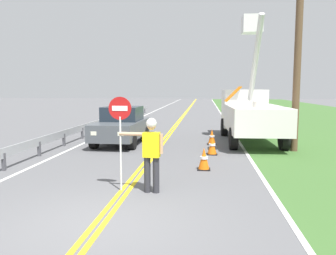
{
  "coord_description": "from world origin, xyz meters",
  "views": [
    {
      "loc": [
        1.94,
        -6.03,
        2.53
      ],
      "look_at": [
        0.71,
        5.54,
        1.2
      ],
      "focal_mm": 36.69,
      "sensor_mm": 36.0,
      "label": 1
    }
  ],
  "objects_px": {
    "traffic_cone_lead": "(204,159)",
    "utility_pole_near": "(298,39)",
    "oncoming_sedan_nearest": "(121,126)",
    "traffic_cone_mid": "(212,146)",
    "stop_sign_paddle": "(120,122)",
    "traffic_cone_tail": "(212,137)",
    "flagger_worker": "(151,150)",
    "utility_bucket_truck": "(249,111)"
  },
  "relations": [
    {
      "from": "flagger_worker",
      "to": "traffic_cone_mid",
      "type": "height_order",
      "value": "flagger_worker"
    },
    {
      "from": "oncoming_sedan_nearest",
      "to": "traffic_cone_tail",
      "type": "xyz_separation_m",
      "value": [
        4.1,
        0.25,
        -0.5
      ]
    },
    {
      "from": "traffic_cone_lead",
      "to": "traffic_cone_mid",
      "type": "xyz_separation_m",
      "value": [
        0.31,
        2.51,
        0.0
      ]
    },
    {
      "from": "flagger_worker",
      "to": "utility_bucket_truck",
      "type": "xyz_separation_m",
      "value": [
        3.43,
        8.75,
        0.38
      ]
    },
    {
      "from": "utility_pole_near",
      "to": "traffic_cone_tail",
      "type": "height_order",
      "value": "utility_pole_near"
    },
    {
      "from": "traffic_cone_lead",
      "to": "utility_pole_near",
      "type": "bearing_deg",
      "value": 45.06
    },
    {
      "from": "flagger_worker",
      "to": "utility_bucket_truck",
      "type": "relative_size",
      "value": 0.27
    },
    {
      "from": "traffic_cone_mid",
      "to": "stop_sign_paddle",
      "type": "bearing_deg",
      "value": -115.37
    },
    {
      "from": "stop_sign_paddle",
      "to": "utility_pole_near",
      "type": "xyz_separation_m",
      "value": [
        5.67,
        6.08,
        2.73
      ]
    },
    {
      "from": "traffic_cone_lead",
      "to": "traffic_cone_mid",
      "type": "distance_m",
      "value": 2.53
    },
    {
      "from": "flagger_worker",
      "to": "traffic_cone_mid",
      "type": "distance_m",
      "value": 5.3
    },
    {
      "from": "oncoming_sedan_nearest",
      "to": "traffic_cone_mid",
      "type": "distance_m",
      "value": 4.6
    },
    {
      "from": "utility_pole_near",
      "to": "traffic_cone_lead",
      "type": "height_order",
      "value": "utility_pole_near"
    },
    {
      "from": "oncoming_sedan_nearest",
      "to": "traffic_cone_mid",
      "type": "height_order",
      "value": "oncoming_sedan_nearest"
    },
    {
      "from": "oncoming_sedan_nearest",
      "to": "utility_pole_near",
      "type": "bearing_deg",
      "value": -7.58
    },
    {
      "from": "oncoming_sedan_nearest",
      "to": "utility_pole_near",
      "type": "distance_m",
      "value": 8.27
    },
    {
      "from": "utility_pole_near",
      "to": "traffic_cone_mid",
      "type": "relative_size",
      "value": 12.15
    },
    {
      "from": "flagger_worker",
      "to": "stop_sign_paddle",
      "type": "height_order",
      "value": "stop_sign_paddle"
    },
    {
      "from": "flagger_worker",
      "to": "traffic_cone_lead",
      "type": "xyz_separation_m",
      "value": [
        1.27,
        2.5,
        -0.71
      ]
    },
    {
      "from": "flagger_worker",
      "to": "utility_bucket_truck",
      "type": "distance_m",
      "value": 9.41
    },
    {
      "from": "stop_sign_paddle",
      "to": "traffic_cone_lead",
      "type": "relative_size",
      "value": 3.33
    },
    {
      "from": "stop_sign_paddle",
      "to": "oncoming_sedan_nearest",
      "type": "bearing_deg",
      "value": 103.63
    },
    {
      "from": "utility_pole_near",
      "to": "flagger_worker",
      "type": "bearing_deg",
      "value": -128.62
    },
    {
      "from": "utility_bucket_truck",
      "to": "traffic_cone_tail",
      "type": "relative_size",
      "value": 9.82
    },
    {
      "from": "stop_sign_paddle",
      "to": "traffic_cone_tail",
      "type": "relative_size",
      "value": 3.33
    },
    {
      "from": "stop_sign_paddle",
      "to": "utility_pole_near",
      "type": "relative_size",
      "value": 0.27
    },
    {
      "from": "stop_sign_paddle",
      "to": "traffic_cone_mid",
      "type": "distance_m",
      "value": 5.65
    },
    {
      "from": "traffic_cone_lead",
      "to": "flagger_worker",
      "type": "bearing_deg",
      "value": -117.0
    },
    {
      "from": "utility_pole_near",
      "to": "oncoming_sedan_nearest",
      "type": "bearing_deg",
      "value": 172.42
    },
    {
      "from": "traffic_cone_tail",
      "to": "traffic_cone_lead",
      "type": "bearing_deg",
      "value": -94.07
    },
    {
      "from": "stop_sign_paddle",
      "to": "utility_bucket_truck",
      "type": "xyz_separation_m",
      "value": [
        4.19,
        8.69,
        -0.28
      ]
    },
    {
      "from": "utility_bucket_truck",
      "to": "traffic_cone_tail",
      "type": "bearing_deg",
      "value": -142.62
    },
    {
      "from": "stop_sign_paddle",
      "to": "traffic_cone_mid",
      "type": "xyz_separation_m",
      "value": [
        2.35,
        4.95,
        -1.37
      ]
    },
    {
      "from": "traffic_cone_mid",
      "to": "utility_pole_near",
      "type": "bearing_deg",
      "value": 18.71
    },
    {
      "from": "utility_pole_near",
      "to": "traffic_cone_mid",
      "type": "bearing_deg",
      "value": -161.29
    },
    {
      "from": "oncoming_sedan_nearest",
      "to": "traffic_cone_mid",
      "type": "bearing_deg",
      "value": -27.43
    },
    {
      "from": "stop_sign_paddle",
      "to": "traffic_cone_tail",
      "type": "bearing_deg",
      "value": 71.93
    },
    {
      "from": "utility_pole_near",
      "to": "traffic_cone_tail",
      "type": "xyz_separation_m",
      "value": [
        -3.28,
        1.23,
        -4.1
      ]
    },
    {
      "from": "flagger_worker",
      "to": "traffic_cone_tail",
      "type": "relative_size",
      "value": 2.61
    },
    {
      "from": "flagger_worker",
      "to": "traffic_cone_mid",
      "type": "relative_size",
      "value": 2.61
    },
    {
      "from": "traffic_cone_lead",
      "to": "traffic_cone_mid",
      "type": "relative_size",
      "value": 1.0
    },
    {
      "from": "flagger_worker",
      "to": "traffic_cone_lead",
      "type": "relative_size",
      "value": 2.61
    }
  ]
}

